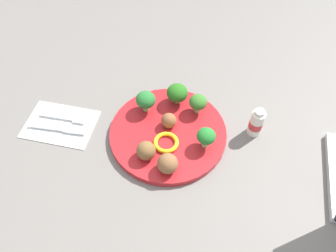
{
  "coord_description": "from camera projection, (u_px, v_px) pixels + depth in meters",
  "views": [
    {
      "loc": [
        0.06,
        -0.47,
        0.65
      ],
      "look_at": [
        0.0,
        0.0,
        0.04
      ],
      "focal_mm": 35.55,
      "sensor_mm": 36.0,
      "label": 1
    }
  ],
  "objects": [
    {
      "name": "ground_plane",
      "position": [
        168.0,
        135.0,
        0.81
      ],
      "size": [
        4.0,
        4.0,
        0.0
      ],
      "primitive_type": "plane",
      "color": "slate"
    },
    {
      "name": "plate",
      "position": [
        168.0,
        133.0,
        0.8
      ],
      "size": [
        0.28,
        0.28,
        0.02
      ],
      "primitive_type": "cylinder",
      "color": "red",
      "rests_on": "ground_plane"
    },
    {
      "name": "broccoli_floret_front_right",
      "position": [
        206.0,
        137.0,
        0.74
      ],
      "size": [
        0.04,
        0.04,
        0.05
      ],
      "color": "#A7BE7E",
      "rests_on": "plate"
    },
    {
      "name": "broccoli_floret_near_rim",
      "position": [
        146.0,
        100.0,
        0.81
      ],
      "size": [
        0.05,
        0.05,
        0.06
      ],
      "color": "#94C06B",
      "rests_on": "plate"
    },
    {
      "name": "broccoli_floret_mid_left",
      "position": [
        198.0,
        102.0,
        0.81
      ],
      "size": [
        0.04,
        0.04,
        0.05
      ],
      "color": "#9BB878",
      "rests_on": "plate"
    },
    {
      "name": "broccoli_floret_front_left",
      "position": [
        177.0,
        93.0,
        0.83
      ],
      "size": [
        0.05,
        0.05,
        0.05
      ],
      "color": "#93BC76",
      "rests_on": "plate"
    },
    {
      "name": "meatball_back_left",
      "position": [
        168.0,
        120.0,
        0.79
      ],
      "size": [
        0.04,
        0.04,
        0.04
      ],
      "primitive_type": "sphere",
      "color": "brown",
      "rests_on": "plate"
    },
    {
      "name": "meatball_mid_left",
      "position": [
        146.0,
        151.0,
        0.73
      ],
      "size": [
        0.04,
        0.04,
        0.04
      ],
      "primitive_type": "sphere",
      "color": "brown",
      "rests_on": "plate"
    },
    {
      "name": "meatball_mid_right",
      "position": [
        168.0,
        164.0,
        0.71
      ],
      "size": [
        0.05,
        0.05,
        0.05
      ],
      "primitive_type": "sphere",
      "color": "brown",
      "rests_on": "plate"
    },
    {
      "name": "pepper_ring_front_left",
      "position": [
        165.0,
        142.0,
        0.77
      ],
      "size": [
        0.07,
        0.07,
        0.01
      ],
      "primitive_type": "torus",
      "rotation": [
        0.0,
        0.0,
        6.18
      ],
      "color": "yellow",
      "rests_on": "plate"
    },
    {
      "name": "napkin",
      "position": [
        60.0,
        124.0,
        0.82
      ],
      "size": [
        0.18,
        0.14,
        0.01
      ],
      "primitive_type": "cube",
      "rotation": [
        0.0,
        0.0,
        -0.1
      ],
      "color": "white",
      "rests_on": "ground_plane"
    },
    {
      "name": "fork",
      "position": [
        66.0,
        118.0,
        0.83
      ],
      "size": [
        0.12,
        0.03,
        0.01
      ],
      "color": "silver",
      "rests_on": "napkin"
    },
    {
      "name": "knife",
      "position": [
        60.0,
        129.0,
        0.81
      ],
      "size": [
        0.15,
        0.02,
        0.01
      ],
      "color": "silver",
      "rests_on": "napkin"
    },
    {
      "name": "yogurt_bottle",
      "position": [
        256.0,
        123.0,
        0.78
      ],
      "size": [
        0.03,
        0.03,
        0.08
      ],
      "color": "white",
      "rests_on": "ground_plane"
    }
  ]
}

